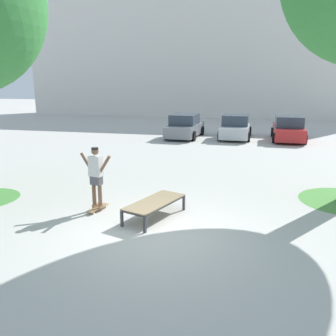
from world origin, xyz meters
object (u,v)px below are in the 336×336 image
Objects in this scene: skate_box at (155,203)px; car_red at (288,129)px; skateboard at (98,208)px; car_grey at (185,127)px; skater at (96,173)px; car_silver at (236,127)px.

car_red reaches higher than skate_box.
car_grey is (-0.19, 13.88, 0.61)m from skateboard.
skater is 13.88m from car_grey.
car_grey is 6.38m from car_red.
skate_box is at bearing -5.28° from skater.
skater is 14.62m from car_silver.
skateboard is 14.62m from car_silver.
skate_box is 1.21× the size of skater.
car_red is (6.37, 0.30, 0.00)m from car_grey.
skater is 0.40× the size of car_red.
car_red is at bearing 66.43° from skater.
skate_box is at bearing -82.36° from car_grey.
skateboard is 0.99m from skater.
car_silver is (3.00, 14.30, -0.38)m from skater.
skateboard is at bearing -101.83° from car_silver.
car_grey is at bearing 90.79° from skateboard.
skateboard is 15.47m from car_red.
skate_box is 14.16m from car_grey.
skate_box is 1.82m from skater.
car_silver is (3.00, 14.30, 0.61)m from skateboard.
skater is at bearing -113.57° from car_red.
car_grey is at bearing -177.34° from car_red.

